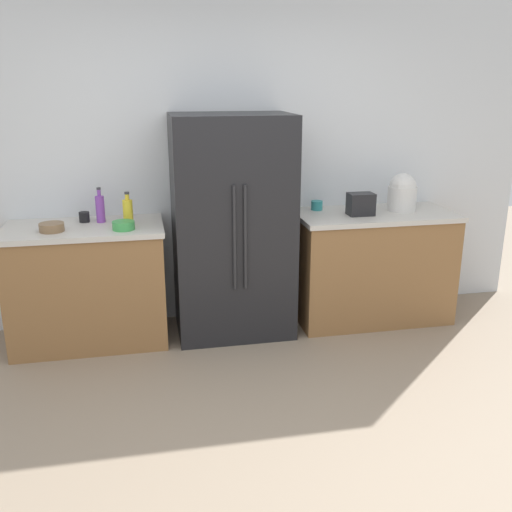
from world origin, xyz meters
The scene contains 13 objects.
ground_plane centered at (0.00, 0.00, 0.00)m, with size 10.96×10.96×0.00m, color gray.
kitchen_back_panel centered at (0.00, 2.04, 1.52)m, with size 5.48×0.10×3.03m, color silver.
counter_left centered at (-1.05, 1.66, 0.47)m, with size 1.18×0.67×0.93m.
counter_right centered at (1.27, 1.66, 0.47)m, with size 1.31×0.67×0.93m.
refrigerator centered at (0.07, 1.65, 0.87)m, with size 0.91×0.68×1.74m.
toaster centered at (1.12, 1.60, 1.02)m, with size 0.20×0.15×0.18m, color black.
rice_cooker centered at (1.52, 1.70, 1.08)m, with size 0.24×0.24×0.31m.
bottle_a centered at (-0.93, 1.77, 1.04)m, with size 0.07×0.07×0.27m.
bottle_b centered at (-0.72, 1.64, 1.03)m, with size 0.07×0.07×0.25m.
cup_a centered at (-1.05, 1.80, 0.97)m, with size 0.08×0.08×0.08m, color black.
cup_b centered at (0.83, 1.85, 0.97)m, with size 0.10×0.10×0.08m, color teal.
bowl_a centered at (-1.26, 1.55, 0.96)m, with size 0.18×0.18×0.06m, color brown.
bowl_b centered at (-0.75, 1.50, 0.96)m, with size 0.16×0.16×0.06m, color green.
Camera 1 is at (-0.61, -2.64, 1.97)m, focal length 39.91 mm.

